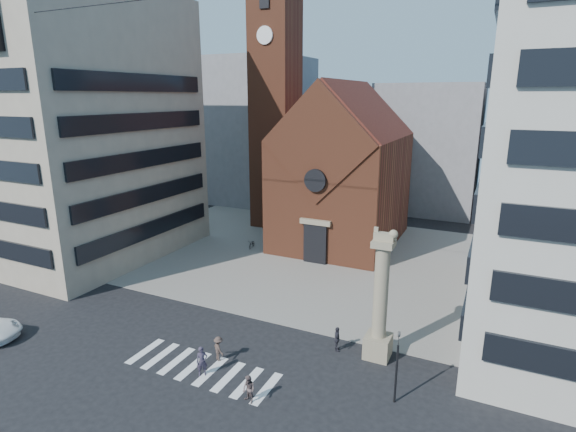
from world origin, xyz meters
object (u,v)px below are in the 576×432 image
(pedestrian_0, at_px, (202,361))
(pedestrian_2, at_px, (337,339))
(traffic_light, at_px, (397,365))
(pedestrian_1, at_px, (249,389))
(scooter_0, at_px, (252,244))
(lion_column, at_px, (380,308))

(pedestrian_0, distance_m, pedestrian_2, 8.81)
(traffic_light, height_order, pedestrian_1, traffic_light)
(pedestrian_2, distance_m, scooter_0, 21.94)
(scooter_0, bearing_deg, traffic_light, -55.80)
(scooter_0, bearing_deg, lion_column, -52.09)
(pedestrian_1, bearing_deg, pedestrian_0, -172.72)
(pedestrian_2, bearing_deg, lion_column, -97.30)
(pedestrian_0, relative_size, scooter_0, 1.09)
(pedestrian_2, xyz_separation_m, scooter_0, (-15.44, 15.58, -0.34))
(traffic_light, relative_size, pedestrian_1, 2.65)
(lion_column, distance_m, scooter_0, 23.73)
(pedestrian_1, xyz_separation_m, scooter_0, (-12.83, 22.60, -0.31))
(pedestrian_1, bearing_deg, lion_column, 76.66)
(scooter_0, bearing_deg, pedestrian_1, -72.56)
(lion_column, relative_size, pedestrian_2, 5.14)
(lion_column, distance_m, pedestrian_1, 9.50)
(pedestrian_0, distance_m, pedestrian_1, 3.92)
(traffic_light, bearing_deg, pedestrian_1, -154.26)
(lion_column, relative_size, pedestrian_0, 4.66)
(lion_column, height_order, scooter_0, lion_column)
(traffic_light, bearing_deg, pedestrian_2, 142.50)
(lion_column, bearing_deg, pedestrian_1, -124.93)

